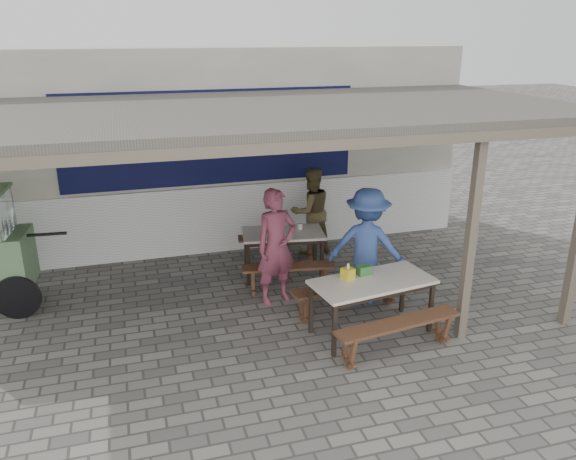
{
  "coord_description": "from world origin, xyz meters",
  "views": [
    {
      "loc": [
        -1.63,
        -6.45,
        3.76
      ],
      "look_at": [
        0.54,
        0.9,
        1.03
      ],
      "focal_mm": 35.0,
      "sensor_mm": 36.0,
      "label": 1
    }
  ],
  "objects_px": {
    "patron_wall_side": "(311,211)",
    "patron_right_table": "(367,246)",
    "bench_left_street": "(288,273)",
    "bench_left_wall": "(279,242)",
    "patron_street_side": "(276,247)",
    "donation_box": "(364,270)",
    "condiment_jar": "(300,226)",
    "table_left": "(283,237)",
    "condiment_bowl": "(270,229)",
    "tissue_box": "(348,273)",
    "bench_right_street": "(398,330)",
    "bench_right_wall": "(348,290)",
    "table_right": "(372,286)"
  },
  "relations": [
    {
      "from": "patron_street_side",
      "to": "condiment_bowl",
      "type": "distance_m",
      "value": 1.0
    },
    {
      "from": "bench_left_wall",
      "to": "tissue_box",
      "type": "distance_m",
      "value": 2.62
    },
    {
      "from": "patron_wall_side",
      "to": "patron_right_table",
      "type": "distance_m",
      "value": 2.03
    },
    {
      "from": "condiment_bowl",
      "to": "patron_wall_side",
      "type": "bearing_deg",
      "value": 36.83
    },
    {
      "from": "table_left",
      "to": "patron_right_table",
      "type": "distance_m",
      "value": 1.5
    },
    {
      "from": "bench_left_street",
      "to": "patron_right_table",
      "type": "relative_size",
      "value": 0.82
    },
    {
      "from": "patron_street_side",
      "to": "condiment_bowl",
      "type": "relative_size",
      "value": 9.85
    },
    {
      "from": "bench_left_wall",
      "to": "patron_wall_side",
      "type": "distance_m",
      "value": 0.81
    },
    {
      "from": "bench_right_street",
      "to": "bench_right_wall",
      "type": "xyz_separation_m",
      "value": [
        -0.17,
        1.18,
        0.0
      ]
    },
    {
      "from": "patron_wall_side",
      "to": "bench_left_street",
      "type": "bearing_deg",
      "value": 52.62
    },
    {
      "from": "patron_right_table",
      "to": "patron_wall_side",
      "type": "bearing_deg",
      "value": -52.83
    },
    {
      "from": "bench_right_street",
      "to": "donation_box",
      "type": "height_order",
      "value": "donation_box"
    },
    {
      "from": "patron_street_side",
      "to": "condiment_jar",
      "type": "distance_m",
      "value": 1.11
    },
    {
      "from": "tissue_box",
      "to": "condiment_bowl",
      "type": "xyz_separation_m",
      "value": [
        -0.5,
        2.08,
        -0.05
      ]
    },
    {
      "from": "patron_street_side",
      "to": "bench_left_wall",
      "type": "bearing_deg",
      "value": 59.66
    },
    {
      "from": "bench_left_wall",
      "to": "patron_wall_side",
      "type": "bearing_deg",
      "value": 26.51
    },
    {
      "from": "bench_right_wall",
      "to": "condiment_bowl",
      "type": "bearing_deg",
      "value": 104.79
    },
    {
      "from": "bench_left_wall",
      "to": "table_right",
      "type": "height_order",
      "value": "table_right"
    },
    {
      "from": "bench_left_wall",
      "to": "patron_street_side",
      "type": "height_order",
      "value": "patron_street_side"
    },
    {
      "from": "patron_street_side",
      "to": "condiment_jar",
      "type": "relative_size",
      "value": 20.08
    },
    {
      "from": "bench_right_street",
      "to": "patron_right_table",
      "type": "bearing_deg",
      "value": 73.07
    },
    {
      "from": "bench_left_wall",
      "to": "patron_right_table",
      "type": "bearing_deg",
      "value": -56.88
    },
    {
      "from": "patron_street_side",
      "to": "patron_wall_side",
      "type": "distance_m",
      "value": 2.0
    },
    {
      "from": "table_left",
      "to": "bench_right_street",
      "type": "relative_size",
      "value": 0.82
    },
    {
      "from": "table_left",
      "to": "table_right",
      "type": "relative_size",
      "value": 0.83
    },
    {
      "from": "condiment_jar",
      "to": "condiment_bowl",
      "type": "height_order",
      "value": "condiment_jar"
    },
    {
      "from": "bench_right_wall",
      "to": "condiment_jar",
      "type": "relative_size",
      "value": 19.83
    },
    {
      "from": "bench_right_street",
      "to": "patron_wall_side",
      "type": "relative_size",
      "value": 1.09
    },
    {
      "from": "donation_box",
      "to": "condiment_jar",
      "type": "bearing_deg",
      "value": 97.66
    },
    {
      "from": "condiment_bowl",
      "to": "patron_right_table",
      "type": "bearing_deg",
      "value": -50.47
    },
    {
      "from": "patron_wall_side",
      "to": "condiment_jar",
      "type": "height_order",
      "value": "patron_wall_side"
    },
    {
      "from": "table_left",
      "to": "condiment_jar",
      "type": "relative_size",
      "value": 16.2
    },
    {
      "from": "table_left",
      "to": "table_right",
      "type": "distance_m",
      "value": 2.16
    },
    {
      "from": "bench_left_wall",
      "to": "bench_right_street",
      "type": "bearing_deg",
      "value": -70.93
    },
    {
      "from": "table_right",
      "to": "patron_street_side",
      "type": "bearing_deg",
      "value": 118.81
    },
    {
      "from": "patron_street_side",
      "to": "bench_right_wall",
      "type": "bearing_deg",
      "value": -51.08
    },
    {
      "from": "bench_left_wall",
      "to": "condiment_bowl",
      "type": "distance_m",
      "value": 0.71
    },
    {
      "from": "table_right",
      "to": "condiment_bowl",
      "type": "relative_size",
      "value": 9.54
    },
    {
      "from": "patron_street_side",
      "to": "patron_wall_side",
      "type": "bearing_deg",
      "value": 43.28
    },
    {
      "from": "patron_wall_side",
      "to": "tissue_box",
      "type": "height_order",
      "value": "patron_wall_side"
    },
    {
      "from": "donation_box",
      "to": "condiment_bowl",
      "type": "bearing_deg",
      "value": 110.25
    },
    {
      "from": "patron_wall_side",
      "to": "bench_right_street",
      "type": "bearing_deg",
      "value": 81.5
    },
    {
      "from": "bench_right_street",
      "to": "patron_wall_side",
      "type": "bearing_deg",
      "value": 80.7
    },
    {
      "from": "bench_left_wall",
      "to": "patron_right_table",
      "type": "distance_m",
      "value": 2.06
    },
    {
      "from": "bench_right_street",
      "to": "condiment_bowl",
      "type": "distance_m",
      "value": 2.97
    },
    {
      "from": "bench_left_street",
      "to": "patron_right_table",
      "type": "height_order",
      "value": "patron_right_table"
    },
    {
      "from": "tissue_box",
      "to": "patron_street_side",
      "type": "bearing_deg",
      "value": 120.79
    },
    {
      "from": "table_left",
      "to": "donation_box",
      "type": "bearing_deg",
      "value": -64.17
    },
    {
      "from": "bench_right_street",
      "to": "condiment_bowl",
      "type": "relative_size",
      "value": 9.73
    },
    {
      "from": "donation_box",
      "to": "condiment_jar",
      "type": "xyz_separation_m",
      "value": [
        -0.26,
        1.95,
        -0.02
      ]
    }
  ]
}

